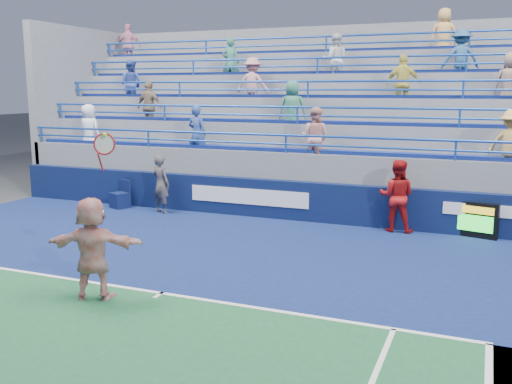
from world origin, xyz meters
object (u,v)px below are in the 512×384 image
at_px(line_judge, 161,184).
at_px(ball_girl, 397,196).
at_px(serve_speed_board, 471,219).
at_px(judge_chair, 120,199).
at_px(tennis_player, 93,248).

relative_size(line_judge, ball_girl, 0.92).
bearing_deg(serve_speed_board, ball_girl, -175.85).
bearing_deg(ball_girl, judge_chair, -0.21).
distance_m(serve_speed_board, tennis_player, 9.18).
bearing_deg(line_judge, ball_girl, -160.08).
relative_size(serve_speed_board, judge_chair, 1.49).
bearing_deg(ball_girl, line_judge, 1.08).
relative_size(judge_chair, line_judge, 0.50).
relative_size(judge_chair, ball_girl, 0.46).
bearing_deg(judge_chair, ball_girl, 1.51).
height_order(judge_chair, ball_girl, ball_girl).
distance_m(judge_chair, line_judge, 1.65).
xyz_separation_m(serve_speed_board, judge_chair, (-10.12, -0.35, -0.17)).
height_order(judge_chair, tennis_player, tennis_player).
bearing_deg(tennis_player, serve_speed_board, 49.55).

